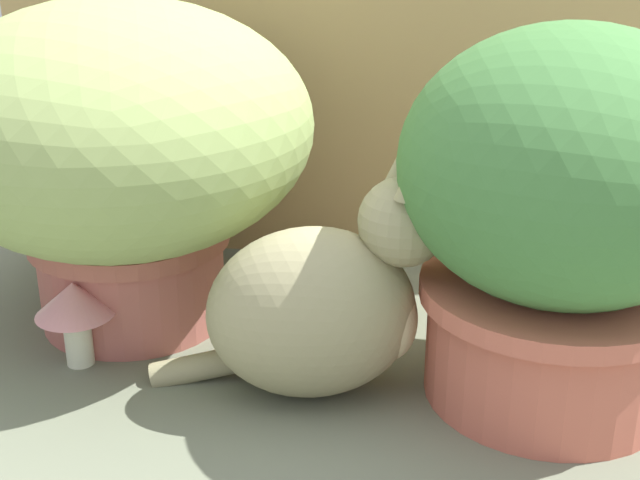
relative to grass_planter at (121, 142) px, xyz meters
The scene contains 5 objects.
ground_plane 0.36m from the grass_planter, 47.77° to the right, with size 6.00×6.00×0.00m, color #666C57.
grass_planter is the anchor object (origin of this frame).
leafy_planter 0.60m from the grass_planter, 13.62° to the right, with size 0.39×0.39×0.46m.
cat 0.38m from the grass_planter, 28.80° to the right, with size 0.39×0.22×0.32m.
mushroom_ornament_pink 0.23m from the grass_planter, 103.09° to the right, with size 0.11×0.11×0.12m.
Camera 1 is at (0.25, -0.96, 0.60)m, focal length 49.51 mm.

